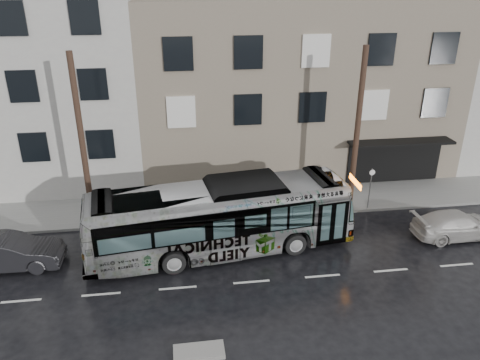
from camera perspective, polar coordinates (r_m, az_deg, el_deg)
The scene contains 10 objects.
ground at distance 22.93m, azimuth 0.42°, elevation -8.66°, with size 120.00×120.00×0.00m, color black.
sidewalk at distance 27.12m, azimuth -1.05°, elevation -3.00°, with size 90.00×3.60×0.15m, color gray.
building_taupe at distance 33.47m, azimuth 5.97°, elevation 11.97°, with size 20.00×12.00×11.00m, color #766A5B.
utility_pole_front at distance 25.46m, azimuth 14.07°, elevation 5.58°, with size 0.30×0.30×9.00m, color #3E291F.
utility_pole_rear at distance 24.18m, azimuth -18.65°, elevation 4.06°, with size 0.30×0.30×9.00m, color #3E291F.
sign_post at distance 27.04m, azimuth 15.55°, elevation -1.02°, with size 0.06×0.06×2.40m, color slate.
bus at distance 22.15m, azimuth -2.45°, elevation -4.65°, with size 2.96×12.66×3.53m, color #B2B2B2.
white_sedan at distance 26.24m, azimuth 24.99°, elevation -4.96°, with size 1.88×4.62×1.34m, color #B5B2AC.
dark_sedan at distance 23.81m, azimuth -26.40°, elevation -7.93°, with size 1.65×4.73×1.56m, color black.
slush_pile at distance 17.66m, azimuth -5.02°, elevation -20.14°, with size 1.80×0.80×0.18m, color gray.
Camera 1 is at (-2.77, -19.13, 12.33)m, focal length 35.00 mm.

